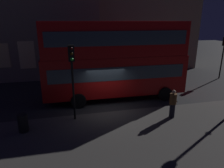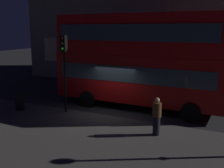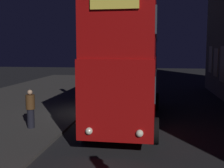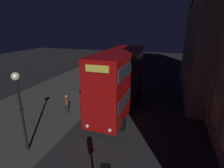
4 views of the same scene
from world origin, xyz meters
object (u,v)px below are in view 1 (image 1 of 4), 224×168
Objects in this scene: traffic_light_far_side at (224,49)px; litter_bin at (23,123)px; double_decker_bus at (115,57)px; pedestrian at (173,104)px; traffic_light_near_kerb at (72,68)px.

traffic_light_far_side is 18.48m from litter_bin.
double_decker_bus reaches higher than litter_bin.
double_decker_bus is at bearing 139.16° from pedestrian.
traffic_light_far_side is at bearing 14.75° from double_decker_bus.
traffic_light_far_side is (11.38, 2.84, -0.12)m from double_decker_bus.
double_decker_bus reaches higher than pedestrian.
litter_bin is (-17.08, -6.64, -2.33)m from traffic_light_far_side.
double_decker_bus is at bearing 33.63° from litter_bin.
double_decker_bus is 7.28m from litter_bin.
traffic_light_near_kerb is 6.01m from pedestrian.
traffic_light_near_kerb is 3.73m from litter_bin.
traffic_light_near_kerb is 1.03× the size of traffic_light_far_side.
litter_bin is (-8.12, 0.27, -0.39)m from pedestrian.
traffic_light_near_kerb is at bearing -134.88° from double_decker_bus.
litter_bin is (-2.61, -0.77, -2.55)m from traffic_light_near_kerb.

